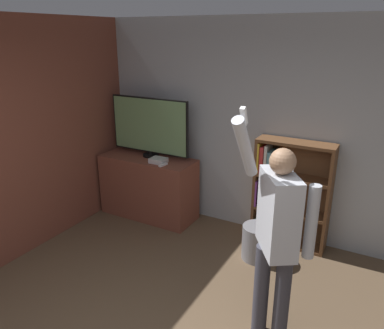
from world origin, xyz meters
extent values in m
cube|color=#9EA3A8|center=(0.00, 2.97, 1.35)|extent=(6.54, 0.06, 2.70)
cube|color=brown|center=(-2.30, 1.47, 1.35)|extent=(0.06, 4.54, 2.70)
cube|color=brown|center=(-1.55, 2.58, 0.44)|extent=(1.35, 0.53, 0.87)
cylinder|color=black|center=(-1.55, 2.66, 0.89)|extent=(0.22, 0.22, 0.03)
cylinder|color=black|center=(-1.55, 2.66, 0.93)|extent=(0.06, 0.06, 0.05)
cube|color=black|center=(-1.55, 2.66, 1.31)|extent=(1.19, 0.04, 0.75)
cube|color=#6B9360|center=(-1.55, 2.63, 1.31)|extent=(1.16, 0.01, 0.72)
cube|color=silver|center=(-1.30, 2.47, 0.90)|extent=(0.21, 0.17, 0.06)
cube|color=white|center=(-1.18, 2.40, 0.88)|extent=(0.06, 0.14, 0.02)
cube|color=brown|center=(-0.03, 2.78, 0.66)|extent=(0.04, 0.28, 1.32)
cube|color=brown|center=(0.84, 2.78, 0.66)|extent=(0.04, 0.28, 1.32)
cube|color=brown|center=(0.40, 2.91, 0.66)|extent=(0.90, 0.01, 1.32)
cube|color=brown|center=(0.40, 2.78, 0.02)|extent=(0.83, 0.28, 0.04)
cube|color=brown|center=(0.40, 2.78, 0.44)|extent=(0.83, 0.28, 0.04)
cube|color=brown|center=(0.40, 2.78, 0.88)|extent=(0.83, 0.28, 0.04)
cube|color=brown|center=(0.40, 2.78, 1.30)|extent=(0.83, 0.28, 0.04)
cube|color=#338447|center=(0.01, 2.76, 0.14)|extent=(0.04, 0.23, 0.24)
cube|color=#5B8E99|center=(0.06, 2.74, 0.15)|extent=(0.02, 0.20, 0.26)
cube|color=#5B8E99|center=(0.10, 2.77, 0.13)|extent=(0.04, 0.26, 0.23)
cube|color=#7A3889|center=(0.00, 2.76, 0.62)|extent=(0.02, 0.25, 0.33)
cube|color=#99663D|center=(0.04, 2.77, 0.59)|extent=(0.02, 0.26, 0.26)
cube|color=red|center=(0.09, 2.74, 0.58)|extent=(0.04, 0.21, 0.24)
cube|color=beige|center=(0.13, 2.75, 0.64)|extent=(0.03, 0.21, 0.36)
cube|color=#99663D|center=(0.17, 2.75, 0.64)|extent=(0.02, 0.23, 0.36)
cube|color=gold|center=(0.00, 2.75, 1.08)|extent=(0.02, 0.22, 0.37)
cube|color=red|center=(0.04, 2.76, 1.06)|extent=(0.04, 0.25, 0.33)
cube|color=beige|center=(0.09, 2.75, 1.07)|extent=(0.03, 0.23, 0.35)
cube|color=#5B8E99|center=(0.14, 2.76, 1.04)|extent=(0.04, 0.23, 0.28)
cube|color=#232328|center=(0.19, 2.77, 1.04)|extent=(0.04, 0.26, 0.29)
cube|color=orange|center=(0.24, 2.77, 1.07)|extent=(0.04, 0.26, 0.33)
cylinder|color=#383842|center=(0.59, 1.19, 0.43)|extent=(0.13, 0.13, 0.86)
cylinder|color=#383842|center=(0.77, 1.19, 0.43)|extent=(0.13, 0.13, 0.86)
cube|color=#B7BCC6|center=(0.68, 1.19, 1.18)|extent=(0.43, 0.50, 0.64)
sphere|color=#9E7556|center=(0.68, 1.19, 1.60)|extent=(0.20, 0.20, 0.20)
cylinder|color=#B7BCC6|center=(0.93, 1.19, 1.17)|extent=(0.09, 0.09, 0.59)
cylinder|color=#B7BCC6|center=(0.43, 1.07, 1.70)|extent=(0.09, 0.41, 0.54)
cube|color=white|center=(0.43, 1.01, 1.95)|extent=(0.04, 0.09, 0.14)
cylinder|color=gray|center=(0.18, 2.27, 0.21)|extent=(0.36, 0.36, 0.41)
camera|label=1|loc=(1.35, -1.41, 2.49)|focal=35.00mm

